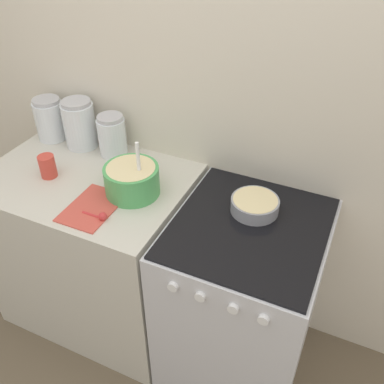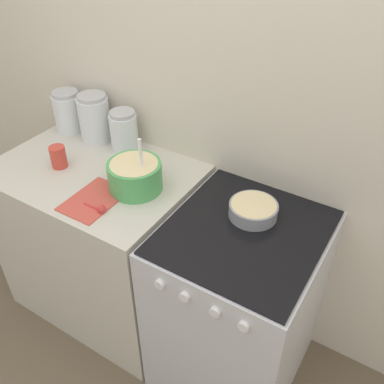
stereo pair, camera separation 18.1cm
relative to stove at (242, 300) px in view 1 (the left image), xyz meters
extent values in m
cube|color=beige|center=(-0.33, 0.37, 0.74)|extent=(4.92, 0.05, 2.40)
cube|color=beige|center=(-0.81, 0.00, 0.00)|extent=(0.96, 0.68, 0.92)
cube|color=silver|center=(0.00, 0.00, -0.01)|extent=(0.63, 0.68, 0.91)
cube|color=black|center=(0.00, 0.00, 0.45)|extent=(0.60, 0.65, 0.01)
cylinder|color=white|center=(-0.17, -0.35, 0.38)|extent=(0.04, 0.02, 0.04)
cylinder|color=white|center=(-0.06, -0.35, 0.38)|extent=(0.04, 0.02, 0.04)
cylinder|color=white|center=(0.06, -0.35, 0.38)|extent=(0.04, 0.02, 0.04)
cylinder|color=white|center=(0.17, -0.35, 0.38)|extent=(0.04, 0.02, 0.04)
cylinder|color=#4CA559|center=(-0.54, 0.00, 0.53)|extent=(0.24, 0.24, 0.13)
cylinder|color=beige|center=(-0.54, 0.00, 0.56)|extent=(0.21, 0.21, 0.07)
cylinder|color=white|center=(-0.50, 0.00, 0.60)|extent=(0.02, 0.02, 0.25)
cylinder|color=gray|center=(-0.01, 0.10, 0.49)|extent=(0.20, 0.20, 0.06)
cylinder|color=beige|center=(-0.01, 0.10, 0.50)|extent=(0.19, 0.19, 0.05)
cylinder|color=silver|center=(-1.18, 0.24, 0.56)|extent=(0.15, 0.15, 0.20)
cylinder|color=tan|center=(-1.18, 0.24, 0.52)|extent=(0.13, 0.13, 0.12)
cylinder|color=#B2B2B7|center=(-1.18, 0.24, 0.67)|extent=(0.14, 0.14, 0.02)
cylinder|color=silver|center=(-0.99, 0.24, 0.57)|extent=(0.16, 0.16, 0.23)
cylinder|color=red|center=(-0.99, 0.24, 0.53)|extent=(0.14, 0.14, 0.14)
cylinder|color=#B2B2B7|center=(-0.99, 0.24, 0.70)|extent=(0.14, 0.14, 0.02)
cylinder|color=silver|center=(-0.80, 0.24, 0.55)|extent=(0.14, 0.14, 0.19)
cylinder|color=olive|center=(-0.80, 0.24, 0.52)|extent=(0.12, 0.12, 0.11)
cylinder|color=#B2B2B7|center=(-0.80, 0.24, 0.66)|extent=(0.12, 0.12, 0.02)
cylinder|color=#CC3F33|center=(-0.96, -0.05, 0.51)|extent=(0.07, 0.07, 0.11)
cube|color=#CC4C3F|center=(-0.64, -0.17, 0.46)|extent=(0.20, 0.28, 0.01)
cylinder|color=red|center=(-0.61, -0.21, 0.47)|extent=(0.09, 0.01, 0.01)
sphere|color=red|center=(-0.56, -0.21, 0.48)|extent=(0.04, 0.04, 0.04)
camera|label=1|loc=(0.33, -1.27, 1.60)|focal=40.00mm
camera|label=2|loc=(0.49, -1.18, 1.60)|focal=40.00mm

